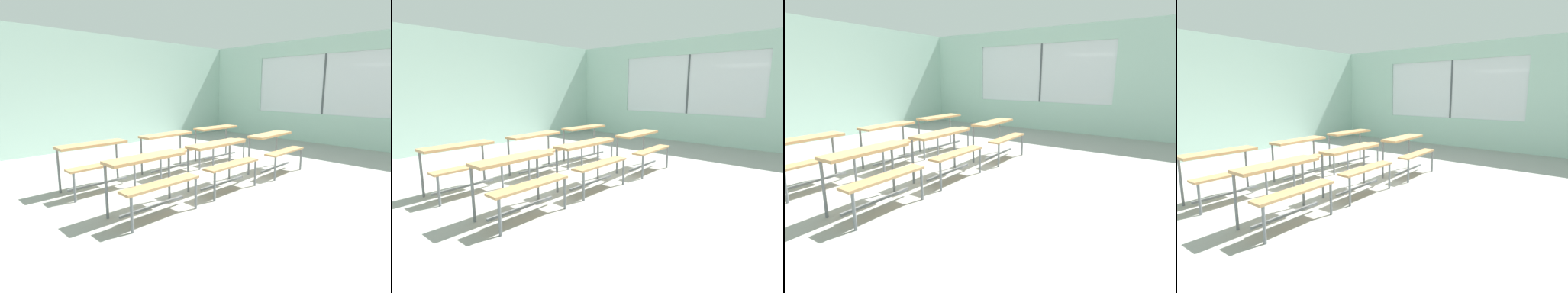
# 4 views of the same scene
# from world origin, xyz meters

# --- Properties ---
(ground) EXTENTS (10.00, 9.00, 0.05)m
(ground) POSITION_xyz_m (0.00, 0.00, -0.03)
(ground) COLOR #9E9E99
(wall_back) EXTENTS (10.00, 0.12, 3.00)m
(wall_back) POSITION_xyz_m (0.00, 4.50, 1.50)
(wall_back) COLOR silver
(wall_back) RESTS_ON ground
(wall_right) EXTENTS (0.12, 9.00, 3.00)m
(wall_right) POSITION_xyz_m (5.00, -0.13, 1.45)
(wall_right) COLOR silver
(wall_right) RESTS_ON ground
(desk_bench_r0c0) EXTENTS (1.11, 0.60, 0.74)m
(desk_bench_r0c0) POSITION_xyz_m (-1.60, -0.22, 0.56)
(desk_bench_r0c0) COLOR tan
(desk_bench_r0c0) RESTS_ON ground
(desk_bench_r0c1) EXTENTS (1.10, 0.60, 0.74)m
(desk_bench_r0c1) POSITION_xyz_m (-0.21, -0.20, 0.56)
(desk_bench_r0c1) COLOR tan
(desk_bench_r0c1) RESTS_ON ground
(desk_bench_r0c2) EXTENTS (1.12, 0.63, 0.74)m
(desk_bench_r0c2) POSITION_xyz_m (1.27, -0.26, 0.56)
(desk_bench_r0c2) COLOR tan
(desk_bench_r0c2) RESTS_ON ground
(desk_bench_r1c0) EXTENTS (1.10, 0.60, 0.74)m
(desk_bench_r1c0) POSITION_xyz_m (-1.67, 1.15, 0.56)
(desk_bench_r1c0) COLOR tan
(desk_bench_r1c0) RESTS_ON ground
(desk_bench_r1c1) EXTENTS (1.12, 0.64, 0.74)m
(desk_bench_r1c1) POSITION_xyz_m (-0.17, 1.13, 0.56)
(desk_bench_r1c1) COLOR tan
(desk_bench_r1c1) RESTS_ON ground
(desk_bench_r1c2) EXTENTS (1.12, 0.63, 0.74)m
(desk_bench_r1c2) POSITION_xyz_m (1.28, 1.17, 0.56)
(desk_bench_r1c2) COLOR tan
(desk_bench_r1c2) RESTS_ON ground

